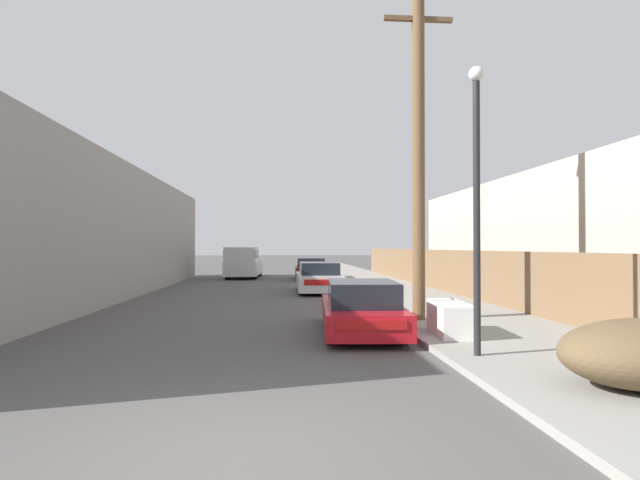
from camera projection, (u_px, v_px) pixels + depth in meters
The scene contains 12 objects.
ground_plane at pixel (237, 465), 4.52m from camera, with size 220.00×220.00×0.00m, color #4F4C49.
sidewalk_curb at pixel (366, 280), 28.37m from camera, with size 4.20×63.00×0.12m, color gray.
discarded_fridge at pixel (450, 318), 10.57m from camera, with size 0.79×1.65×0.71m.
parked_sports_car_red at pixel (361, 309), 11.38m from camera, with size 2.00×4.40×1.21m.
car_parked_mid at pixel (319, 278), 21.60m from camera, with size 1.89×4.43×1.30m.
car_parked_far at pixel (311, 269), 30.22m from camera, with size 1.98×4.68×1.30m.
pickup_truck at pixel (243, 263), 31.23m from camera, with size 2.20×5.42×1.94m.
utility_pole at pixel (418, 148), 12.81m from camera, with size 1.80×0.32×8.59m.
street_lamp at pixel (477, 188), 8.56m from camera, with size 0.26×0.26×4.97m.
wooden_fence at pixel (446, 271), 20.63m from camera, with size 0.08×33.41×1.73m, color brown.
building_left_block at pixel (39, 231), 18.80m from camera, with size 7.00×27.68×5.10m, color gray.
building_right_house at pixel (561, 238), 20.72m from camera, with size 6.00×17.31×4.68m, color beige.
Camera 1 is at (0.39, -4.60, 1.98)m, focal length 28.00 mm.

